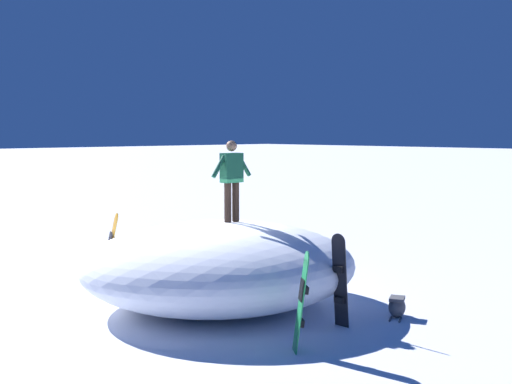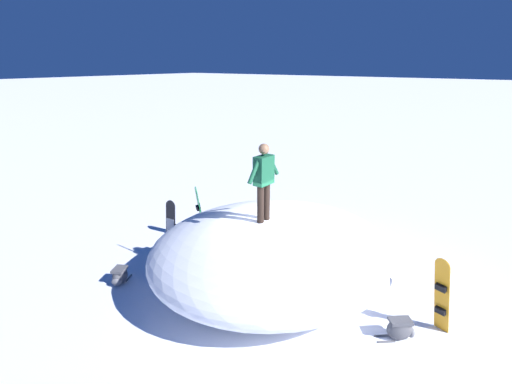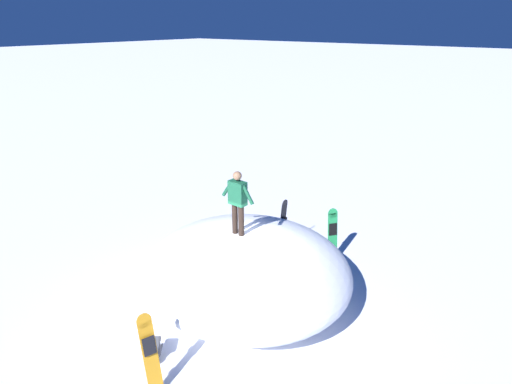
% 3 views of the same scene
% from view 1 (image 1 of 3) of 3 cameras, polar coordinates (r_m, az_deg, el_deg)
% --- Properties ---
extents(ground, '(240.00, 240.00, 0.00)m').
position_cam_1_polar(ground, '(13.24, -5.38, -9.66)').
color(ground, white).
extents(snow_mound, '(6.89, 6.68, 1.65)m').
position_cam_1_polar(snow_mound, '(12.79, -3.23, -6.38)').
color(snow_mound, white).
rests_on(snow_mound, ground).
extents(snowboarder_standing, '(0.98, 0.23, 1.59)m').
position_cam_1_polar(snowboarder_standing, '(12.72, -2.14, 1.41)').
color(snowboarder_standing, black).
rests_on(snowboarder_standing, snow_mound).
extents(snowboard_primary_upright, '(0.19, 0.29, 1.66)m').
position_cam_1_polar(snowboard_primary_upright, '(11.54, 7.31, -7.52)').
color(snowboard_primary_upright, black).
rests_on(snowboard_primary_upright, ground).
extents(snowboard_secondary_upright, '(0.34, 0.36, 1.58)m').
position_cam_1_polar(snowboard_secondary_upright, '(10.24, 4.02, -9.38)').
color(snowboard_secondary_upright, '#1E8C47').
rests_on(snowboard_secondary_upright, ground).
extents(snowboard_tertiary_upright, '(0.45, 0.39, 1.57)m').
position_cam_1_polar(snowboard_tertiary_upright, '(15.23, -12.56, -4.66)').
color(snowboard_tertiary_upright, orange).
rests_on(snowboard_tertiary_upright, ground).
extents(backpack_near, '(0.60, 0.66, 0.41)m').
position_cam_1_polar(backpack_near, '(15.23, -9.77, -6.92)').
color(backpack_near, '#4C4C51').
rests_on(backpack_near, ground).
extents(backpack_far, '(0.63, 0.49, 0.38)m').
position_cam_1_polar(backpack_far, '(12.50, 12.21, -9.74)').
color(backpack_far, '#4C4C51').
rests_on(backpack_far, ground).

